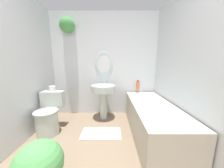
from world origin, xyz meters
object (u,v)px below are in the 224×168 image
(bathtub, at_px, (152,119))
(pedestal_sink, at_px, (104,93))
(toilet_paper_roll, at_px, (53,89))
(toilet, at_px, (50,116))
(shampoo_bottle, at_px, (138,85))
(potted_plant, at_px, (40,166))

(bathtub, bearing_deg, pedestal_sink, 146.68)
(pedestal_sink, distance_m, toilet_paper_roll, 1.02)
(toilet, xyz_separation_m, shampoo_bottle, (1.75, 0.71, 0.43))
(bathtub, relative_size, potted_plant, 3.08)
(toilet_paper_roll, bearing_deg, toilet, -90.00)
(pedestal_sink, distance_m, shampoo_bottle, 0.84)
(bathtub, height_order, potted_plant, bathtub)
(toilet, distance_m, toilet_paper_roll, 0.50)
(toilet, bearing_deg, bathtub, -2.02)
(shampoo_bottle, bearing_deg, toilet, -158.05)
(potted_plant, bearing_deg, pedestal_sink, 72.84)
(toilet, height_order, potted_plant, toilet)
(toilet, xyz_separation_m, pedestal_sink, (0.95, 0.52, 0.28))
(potted_plant, distance_m, toilet_paper_roll, 1.38)
(pedestal_sink, xyz_separation_m, bathtub, (0.89, -0.58, -0.30))
(shampoo_bottle, xyz_separation_m, potted_plant, (-1.28, -1.72, -0.43))
(shampoo_bottle, bearing_deg, toilet_paper_roll, -163.68)
(toilet, bearing_deg, toilet_paper_roll, 90.00)
(toilet, xyz_separation_m, potted_plant, (0.47, -1.01, -0.01))
(shampoo_bottle, xyz_separation_m, toilet_paper_roll, (-1.75, -0.51, 0.03))
(pedestal_sink, bearing_deg, toilet, -151.22)
(potted_plant, bearing_deg, toilet, 115.04)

